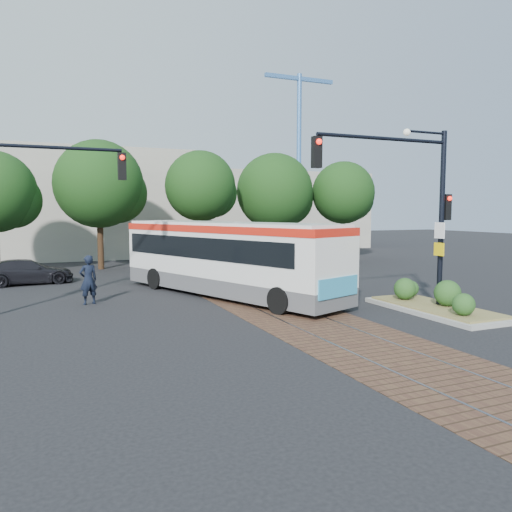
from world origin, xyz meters
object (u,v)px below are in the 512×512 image
Objects in this scene: signal_pole_left at (18,199)px; parked_car at (27,272)px; signal_pole_main at (414,191)px; officer at (88,280)px; city_bus at (226,255)px; traffic_island at (435,302)px.

signal_pole_left reaches higher than parked_car.
officer is at bearing 149.02° from signal_pole_main.
city_bus is at bearing 7.33° from signal_pole_left.
traffic_island is 14.50m from signal_pole_left.
traffic_island is at bearing 134.33° from officer.
signal_pole_left is (-7.57, -0.97, 2.18)m from city_bus.
parked_car is at bearing -87.58° from officer.
signal_pole_left is 8.42m from parked_car.
officer is 6.94m from parked_car.
traffic_island is 18.31m from parked_car.
parked_car reaches higher than traffic_island.
parked_car is (-7.61, 6.79, -1.09)m from city_bus.
officer is at bearing 156.68° from city_bus.
officer reaches higher than parked_car.
traffic_island is 0.87× the size of signal_pole_left.
city_bus is 8.24m from traffic_island.
city_bus is at bearing -138.38° from parked_car.
officer is at bearing 28.59° from signal_pole_left.
city_bus is 1.90× the size of signal_pole_left.
signal_pole_main reaches higher than city_bus.
signal_pole_main is 1.00× the size of signal_pole_left.
signal_pole_left is (-12.23, 4.80, -0.29)m from signal_pole_main.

